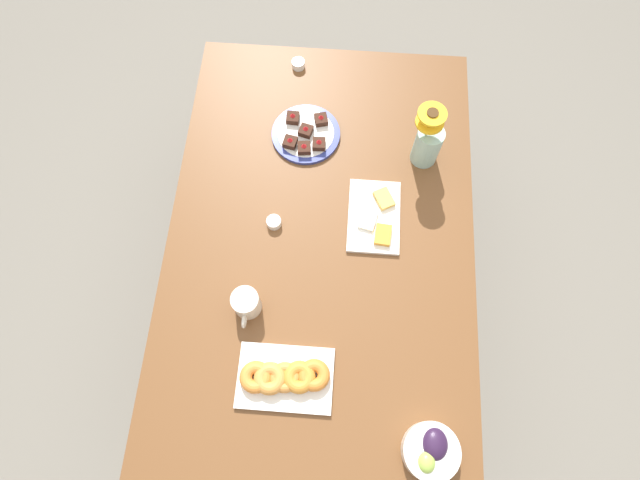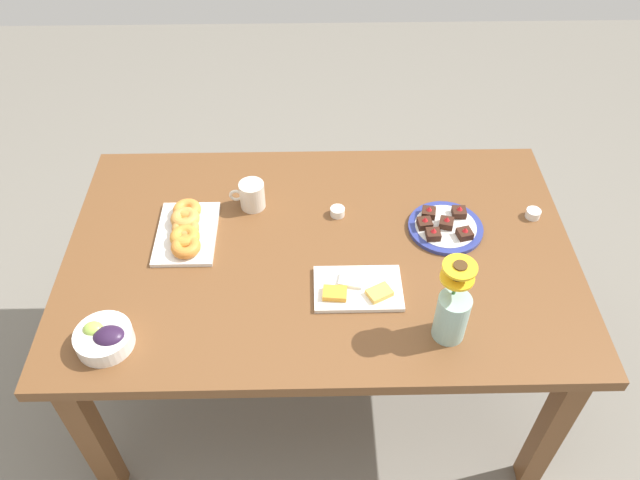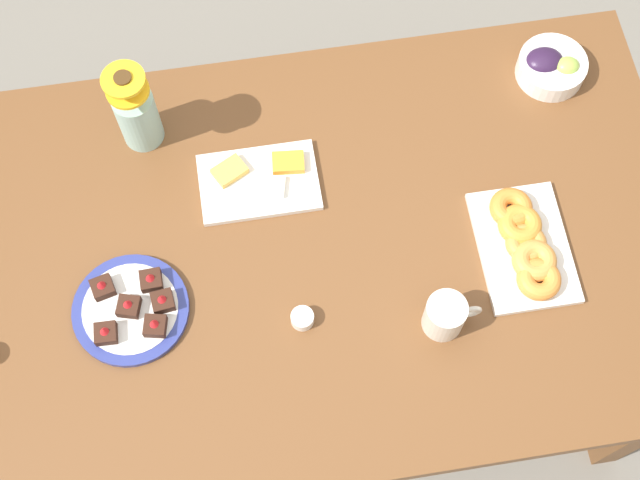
% 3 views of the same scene
% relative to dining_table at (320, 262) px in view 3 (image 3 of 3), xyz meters
% --- Properties ---
extents(ground_plane, '(6.00, 6.00, 0.00)m').
position_rel_dining_table_xyz_m(ground_plane, '(0.00, 0.00, -0.65)').
color(ground_plane, slate).
extents(dining_table, '(1.60, 1.00, 0.74)m').
position_rel_dining_table_xyz_m(dining_table, '(0.00, 0.00, 0.00)').
color(dining_table, brown).
rests_on(dining_table, ground_plane).
extents(coffee_mug, '(0.12, 0.08, 0.10)m').
position_rel_dining_table_xyz_m(coffee_mug, '(0.22, -0.21, 0.13)').
color(coffee_mug, beige).
rests_on(coffee_mug, dining_table).
extents(grape_bowl, '(0.16, 0.16, 0.07)m').
position_rel_dining_table_xyz_m(grape_bowl, '(0.59, 0.35, 0.12)').
color(grape_bowl, white).
rests_on(grape_bowl, dining_table).
extents(cheese_platter, '(0.26, 0.17, 0.03)m').
position_rel_dining_table_xyz_m(cheese_platter, '(-0.11, 0.17, 0.10)').
color(cheese_platter, white).
rests_on(cheese_platter, dining_table).
extents(croissant_platter, '(0.19, 0.28, 0.05)m').
position_rel_dining_table_xyz_m(croissant_platter, '(0.43, -0.07, 0.11)').
color(croissant_platter, white).
rests_on(croissant_platter, dining_table).
extents(jam_cup_berry, '(0.05, 0.05, 0.03)m').
position_rel_dining_table_xyz_m(jam_cup_berry, '(-0.06, -0.16, 0.10)').
color(jam_cup_berry, white).
rests_on(jam_cup_berry, dining_table).
extents(dessert_plate, '(0.24, 0.24, 0.05)m').
position_rel_dining_table_xyz_m(dessert_plate, '(-0.41, -0.08, 0.10)').
color(dessert_plate, navy).
rests_on(dessert_plate, dining_table).
extents(flower_vase, '(0.09, 0.11, 0.26)m').
position_rel_dining_table_xyz_m(flower_vase, '(-0.35, 0.33, 0.18)').
color(flower_vase, '#99C1B7').
rests_on(flower_vase, dining_table).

